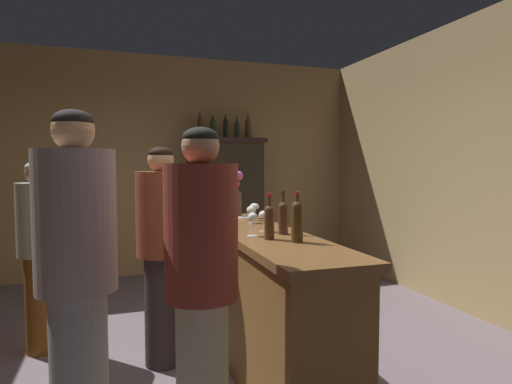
{
  "coord_description": "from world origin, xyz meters",
  "views": [
    {
      "loc": [
        -0.6,
        -2.84,
        1.48
      ],
      "look_at": [
        0.3,
        -0.13,
        1.29
      ],
      "focal_mm": 29.96,
      "sensor_mm": 36.0,
      "label": 1
    }
  ],
  "objects_px": {
    "display_cabinet": "(226,203)",
    "display_bottle_midright": "(237,129)",
    "display_bottle_midleft": "(213,127)",
    "cheese_plate": "(249,217)",
    "wine_glass_rear": "(251,211)",
    "display_bottle_left": "(200,126)",
    "patron_in_grey": "(162,247)",
    "wine_glass_mid": "(254,207)",
    "patron_tall": "(202,287)",
    "flower_arrangement": "(234,195)",
    "display_bottle_right": "(248,128)",
    "bar_counter": "(262,301)",
    "patron_redhead": "(39,248)",
    "display_bottle_center": "(226,127)",
    "wine_bottle_malbec": "(269,220)",
    "wine_glass_front": "(264,216)",
    "wine_bottle_chardonnay": "(283,216)",
    "patron_in_navy": "(77,274)",
    "wine_glass_spare": "(253,219)",
    "patron_near_entrance": "(71,264)",
    "wine_bottle_riesling": "(297,219)"
  },
  "relations": [
    {
      "from": "display_bottle_midleft",
      "to": "cheese_plate",
      "type": "bearing_deg",
      "value": -93.86
    },
    {
      "from": "bar_counter",
      "to": "display_bottle_midright",
      "type": "bearing_deg",
      "value": 77.7
    },
    {
      "from": "patron_tall",
      "to": "patron_in_navy",
      "type": "distance_m",
      "value": 0.62
    },
    {
      "from": "wine_glass_rear",
      "to": "display_bottle_left",
      "type": "relative_size",
      "value": 0.43
    },
    {
      "from": "patron_redhead",
      "to": "patron_near_entrance",
      "type": "height_order",
      "value": "patron_near_entrance"
    },
    {
      "from": "wine_glass_rear",
      "to": "patron_in_navy",
      "type": "xyz_separation_m",
      "value": [
        -1.22,
        -1.05,
        -0.15
      ]
    },
    {
      "from": "wine_glass_rear",
      "to": "patron_redhead",
      "type": "distance_m",
      "value": 1.68
    },
    {
      "from": "wine_glass_rear",
      "to": "display_bottle_midright",
      "type": "distance_m",
      "value": 2.56
    },
    {
      "from": "wine_bottle_chardonnay",
      "to": "patron_redhead",
      "type": "height_order",
      "value": "patron_redhead"
    },
    {
      "from": "patron_in_grey",
      "to": "flower_arrangement",
      "type": "bearing_deg",
      "value": 85.57
    },
    {
      "from": "display_cabinet",
      "to": "display_bottle_midright",
      "type": "relative_size",
      "value": 6.3
    },
    {
      "from": "wine_glass_front",
      "to": "flower_arrangement",
      "type": "relative_size",
      "value": 0.36
    },
    {
      "from": "wine_bottle_malbec",
      "to": "cheese_plate",
      "type": "height_order",
      "value": "wine_bottle_malbec"
    },
    {
      "from": "patron_in_grey",
      "to": "display_bottle_midright",
      "type": "bearing_deg",
      "value": 109.43
    },
    {
      "from": "wine_glass_mid",
      "to": "flower_arrangement",
      "type": "xyz_separation_m",
      "value": [
        -0.1,
        0.29,
        0.09
      ]
    },
    {
      "from": "cheese_plate",
      "to": "display_bottle_midright",
      "type": "relative_size",
      "value": 0.65
    },
    {
      "from": "bar_counter",
      "to": "wine_bottle_malbec",
      "type": "distance_m",
      "value": 0.7
    },
    {
      "from": "cheese_plate",
      "to": "patron_in_navy",
      "type": "height_order",
      "value": "patron_in_navy"
    },
    {
      "from": "patron_in_grey",
      "to": "bar_counter",
      "type": "bearing_deg",
      "value": 19.64
    },
    {
      "from": "wine_bottle_malbec",
      "to": "display_bottle_left",
      "type": "bearing_deg",
      "value": 86.86
    },
    {
      "from": "wine_glass_spare",
      "to": "patron_redhead",
      "type": "bearing_deg",
      "value": 144.65
    },
    {
      "from": "patron_tall",
      "to": "patron_near_entrance",
      "type": "xyz_separation_m",
      "value": [
        -0.65,
        0.97,
        -0.06
      ]
    },
    {
      "from": "display_bottle_right",
      "to": "patron_in_grey",
      "type": "height_order",
      "value": "display_bottle_right"
    },
    {
      "from": "bar_counter",
      "to": "cheese_plate",
      "type": "distance_m",
      "value": 0.94
    },
    {
      "from": "bar_counter",
      "to": "flower_arrangement",
      "type": "height_order",
      "value": "flower_arrangement"
    },
    {
      "from": "wine_glass_mid",
      "to": "patron_tall",
      "type": "distance_m",
      "value": 1.66
    },
    {
      "from": "wine_glass_front",
      "to": "patron_in_grey",
      "type": "relative_size",
      "value": 0.09
    },
    {
      "from": "flower_arrangement",
      "to": "patron_redhead",
      "type": "height_order",
      "value": "patron_redhead"
    },
    {
      "from": "wine_bottle_riesling",
      "to": "display_bottle_right",
      "type": "xyz_separation_m",
      "value": [
        0.7,
        3.26,
        0.84
      ]
    },
    {
      "from": "wine_glass_rear",
      "to": "display_bottle_left",
      "type": "xyz_separation_m",
      "value": [
        0.05,
        2.35,
        0.88
      ]
    },
    {
      "from": "flower_arrangement",
      "to": "patron_in_navy",
      "type": "xyz_separation_m",
      "value": [
        -1.21,
        -1.52,
        -0.26
      ]
    },
    {
      "from": "flower_arrangement",
      "to": "patron_in_grey",
      "type": "xyz_separation_m",
      "value": [
        -0.71,
        -0.57,
        -0.33
      ]
    },
    {
      "from": "flower_arrangement",
      "to": "patron_in_grey",
      "type": "bearing_deg",
      "value": -141.19
    },
    {
      "from": "wine_bottle_chardonnay",
      "to": "display_bottle_right",
      "type": "xyz_separation_m",
      "value": [
        0.67,
        2.95,
        0.85
      ]
    },
    {
      "from": "display_bottle_center",
      "to": "wine_glass_mid",
      "type": "bearing_deg",
      "value": -98.04
    },
    {
      "from": "wine_glass_rear",
      "to": "cheese_plate",
      "type": "bearing_deg",
      "value": 76.03
    },
    {
      "from": "wine_glass_mid",
      "to": "display_bottle_midleft",
      "type": "distance_m",
      "value": 2.35
    },
    {
      "from": "flower_arrangement",
      "to": "display_bottle_midright",
      "type": "height_order",
      "value": "display_bottle_midright"
    },
    {
      "from": "wine_glass_front",
      "to": "patron_tall",
      "type": "height_order",
      "value": "patron_tall"
    },
    {
      "from": "wine_glass_rear",
      "to": "display_bottle_midright",
      "type": "relative_size",
      "value": 0.47
    },
    {
      "from": "wine_glass_mid",
      "to": "patron_tall",
      "type": "xyz_separation_m",
      "value": [
        -0.75,
        -1.47,
        -0.21
      ]
    },
    {
      "from": "wine_bottle_malbec",
      "to": "display_bottle_left",
      "type": "distance_m",
      "value": 3.23
    },
    {
      "from": "wine_glass_mid",
      "to": "display_bottle_right",
      "type": "distance_m",
      "value": 2.43
    },
    {
      "from": "wine_glass_rear",
      "to": "patron_redhead",
      "type": "bearing_deg",
      "value": 166.02
    },
    {
      "from": "wine_glass_front",
      "to": "display_bottle_right",
      "type": "height_order",
      "value": "display_bottle_right"
    },
    {
      "from": "bar_counter",
      "to": "display_bottle_midright",
      "type": "relative_size",
      "value": 7.61
    },
    {
      "from": "flower_arrangement",
      "to": "patron_in_navy",
      "type": "relative_size",
      "value": 0.24
    },
    {
      "from": "display_bottle_left",
      "to": "patron_in_grey",
      "type": "xyz_separation_m",
      "value": [
        -0.77,
        -2.46,
        -1.11
      ]
    },
    {
      "from": "wine_bottle_chardonnay",
      "to": "patron_in_grey",
      "type": "height_order",
      "value": "patron_in_grey"
    },
    {
      "from": "flower_arrangement",
      "to": "display_bottle_midleft",
      "type": "relative_size",
      "value": 1.32
    }
  ]
}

